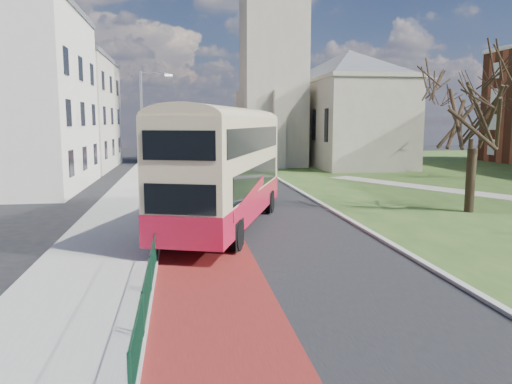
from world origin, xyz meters
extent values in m
plane|color=black|center=(0.00, 0.00, 0.00)|extent=(160.00, 160.00, 0.00)
cube|color=black|center=(1.50, 20.00, 0.01)|extent=(9.00, 120.00, 0.01)
cube|color=#591414|center=(-1.20, 20.00, 0.01)|extent=(3.40, 120.00, 0.01)
cube|color=gray|center=(-5.00, 20.00, 0.06)|extent=(4.00, 120.00, 0.12)
cube|color=#999993|center=(-3.00, 20.00, 0.07)|extent=(0.25, 120.00, 0.13)
cube|color=#999993|center=(6.10, 22.00, 0.07)|extent=(0.25, 80.00, 0.13)
cylinder|color=#0D3C27|center=(-2.95, 4.00, 1.10)|extent=(0.04, 24.00, 0.04)
cylinder|color=#0D3C27|center=(-2.95, 4.00, 0.15)|extent=(0.04, 24.00, 0.04)
cube|color=gray|center=(8.00, 38.00, 12.00)|extent=(6.50, 6.50, 24.00)
cube|color=gray|center=(16.50, 38.00, 4.50)|extent=(9.00, 18.00, 9.00)
pyramid|color=#565960|center=(16.50, 38.00, 12.60)|extent=(9.00, 18.00, 3.60)
cube|color=silver|center=(-14.00, 22.00, 6.25)|extent=(10.00, 14.00, 12.50)
cube|color=#565960|center=(-14.00, 22.00, 12.75)|extent=(10.30, 14.30, 0.50)
cube|color=beige|center=(-14.00, 38.00, 5.50)|extent=(10.00, 16.00, 11.00)
cube|color=#565960|center=(-14.00, 38.00, 11.25)|extent=(10.30, 16.30, 0.50)
cylinder|color=gray|center=(-4.50, 18.00, 4.12)|extent=(0.16, 0.16, 8.00)
cylinder|color=gray|center=(-3.60, 18.00, 8.02)|extent=(1.80, 0.10, 0.10)
cube|color=silver|center=(-2.70, 18.00, 7.87)|extent=(0.50, 0.18, 0.12)
cube|color=#B1102C|center=(-0.03, 6.40, 1.17)|extent=(6.89, 12.86, 1.15)
cube|color=beige|center=(-0.03, 6.40, 3.40)|extent=(6.84, 12.79, 3.32)
cube|color=black|center=(-1.28, 7.20, 2.37)|extent=(3.44, 9.78, 1.09)
cube|color=black|center=(1.45, 6.25, 2.37)|extent=(3.44, 9.78, 1.09)
cube|color=black|center=(-1.39, 6.87, 4.09)|extent=(3.77, 10.73, 1.03)
cube|color=black|center=(1.33, 5.93, 4.09)|extent=(3.77, 10.73, 1.03)
cube|color=black|center=(2.03, 12.33, 2.37)|extent=(2.45, 0.92, 1.20)
cube|color=black|center=(2.03, 12.33, 4.09)|extent=(2.45, 0.92, 1.03)
cube|color=orange|center=(2.03, 12.33, 4.74)|extent=(1.96, 0.76, 0.34)
cylinder|color=black|center=(0.11, 10.89, 0.60)|extent=(0.72, 1.24, 1.19)
cylinder|color=black|center=(2.64, 10.01, 0.60)|extent=(0.72, 1.24, 1.19)
cylinder|color=black|center=(-2.53, 3.27, 0.60)|extent=(0.72, 1.24, 1.19)
cylinder|color=black|center=(0.00, 2.39, 0.60)|extent=(0.72, 1.24, 1.19)
cylinder|color=black|center=(13.27, 8.48, 1.74)|extent=(0.51, 0.51, 3.41)
cylinder|color=black|center=(22.59, 23.67, 1.70)|extent=(0.44, 0.44, 3.33)
camera|label=1|loc=(-2.04, -15.95, 4.86)|focal=35.00mm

